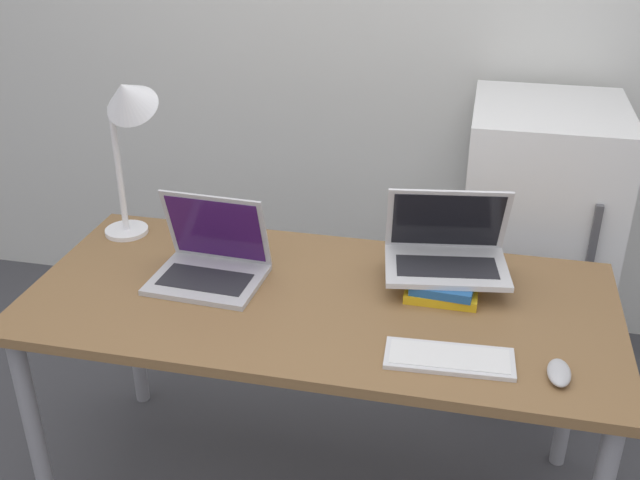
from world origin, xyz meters
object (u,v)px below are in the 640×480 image
at_px(wireless_keyboard, 449,358).
at_px(mini_fridge, 532,248).
at_px(laptop_left, 210,262).
at_px(laptop_on_books, 446,251).
at_px(mouse, 559,373).
at_px(book_stack, 444,279).
at_px(desk_lamp, 126,114).

distance_m(wireless_keyboard, mini_fridge, 1.11).
bearing_deg(mini_fridge, laptop_left, -140.40).
relative_size(laptop_on_books, mouse, 3.49).
xyz_separation_m(laptop_left, mini_fridge, (0.97, 0.80, -0.25)).
distance_m(laptop_left, wireless_keyboard, 0.76).
height_order(book_stack, laptop_on_books, laptop_on_books).
bearing_deg(mouse, laptop_on_books, 126.89).
distance_m(laptop_on_books, mouse, 0.51).
bearing_deg(laptop_on_books, wireless_keyboard, -83.91).
height_order(laptop_on_books, wireless_keyboard, laptop_on_books).
relative_size(book_stack, wireless_keyboard, 0.83).
height_order(laptop_left, book_stack, laptop_left).
bearing_deg(book_stack, mini_fridge, 67.43).
height_order(book_stack, mouse, book_stack).
distance_m(book_stack, mouse, 0.47).
distance_m(wireless_keyboard, mouse, 0.26).
xyz_separation_m(book_stack, wireless_keyboard, (0.04, -0.36, -0.02)).
xyz_separation_m(laptop_on_books, mini_fridge, (0.30, 0.67, -0.30)).
height_order(wireless_keyboard, mouse, mouse).
bearing_deg(desk_lamp, mouse, -19.66).
relative_size(laptop_left, wireless_keyboard, 1.01).
height_order(laptop_left, mouse, laptop_left).
bearing_deg(wireless_keyboard, mini_fridge, 76.52).
distance_m(wireless_keyboard, desk_lamp, 1.19).
xyz_separation_m(laptop_on_books, desk_lamp, (-0.98, 0.06, 0.32)).
height_order(mouse, mini_fridge, mini_fridge).
height_order(book_stack, mini_fridge, mini_fridge).
xyz_separation_m(wireless_keyboard, desk_lamp, (-1.02, 0.45, 0.41)).
xyz_separation_m(laptop_left, mouse, (0.97, -0.27, -0.04)).
bearing_deg(laptop_on_books, laptop_left, -169.23).
height_order(laptop_left, desk_lamp, desk_lamp).
bearing_deg(laptop_on_books, book_stack, -85.67).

